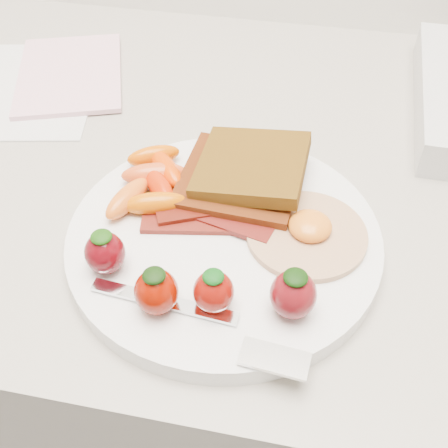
# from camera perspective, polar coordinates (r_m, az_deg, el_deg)

# --- Properties ---
(counter) EXTENTS (2.00, 0.60, 0.90)m
(counter) POSITION_cam_1_polar(r_m,az_deg,el_deg) (0.94, 0.96, -14.73)
(counter) COLOR gray
(counter) RESTS_ON ground
(plate) EXTENTS (0.27, 0.27, 0.02)m
(plate) POSITION_cam_1_polar(r_m,az_deg,el_deg) (0.49, -0.00, -1.56)
(plate) COLOR white
(plate) RESTS_ON counter
(toast_lower) EXTENTS (0.11, 0.11, 0.01)m
(toast_lower) POSITION_cam_1_polar(r_m,az_deg,el_deg) (0.52, 1.65, 4.48)
(toast_lower) COLOR #4B2009
(toast_lower) RESTS_ON plate
(toast_upper) EXTENTS (0.10, 0.10, 0.02)m
(toast_upper) POSITION_cam_1_polar(r_m,az_deg,el_deg) (0.51, 2.84, 5.93)
(toast_upper) COLOR #351F06
(toast_upper) RESTS_ON toast_lower
(fried_egg) EXTENTS (0.11, 0.11, 0.02)m
(fried_egg) POSITION_cam_1_polar(r_m,az_deg,el_deg) (0.48, 8.48, -0.80)
(fried_egg) COLOR beige
(fried_egg) RESTS_ON plate
(bacon_strips) EXTENTS (0.12, 0.07, 0.01)m
(bacon_strips) POSITION_cam_1_polar(r_m,az_deg,el_deg) (0.49, -1.42, 0.88)
(bacon_strips) COLOR #410E07
(bacon_strips) RESTS_ON plate
(baby_carrots) EXTENTS (0.08, 0.11, 0.02)m
(baby_carrots) POSITION_cam_1_polar(r_m,az_deg,el_deg) (0.52, -7.27, 4.33)
(baby_carrots) COLOR #D34C1B
(baby_carrots) RESTS_ON plate
(strawberries) EXTENTS (0.18, 0.06, 0.04)m
(strawberries) POSITION_cam_1_polar(r_m,az_deg,el_deg) (0.42, -2.93, -5.92)
(strawberries) COLOR #51050C
(strawberries) RESTS_ON plate
(fork) EXTENTS (0.17, 0.06, 0.00)m
(fork) POSITION_cam_1_polar(r_m,az_deg,el_deg) (0.42, -1.23, -10.34)
(fork) COLOR white
(fork) RESTS_ON plate
(paper_sheet) EXTENTS (0.20, 0.24, 0.00)m
(paper_sheet) POSITION_cam_1_polar(r_m,az_deg,el_deg) (0.73, -19.11, 12.92)
(paper_sheet) COLOR silver
(paper_sheet) RESTS_ON counter
(notepad) EXTENTS (0.17, 0.21, 0.01)m
(notepad) POSITION_cam_1_polar(r_m,az_deg,el_deg) (0.74, -15.37, 14.53)
(notepad) COLOR #E5ACBD
(notepad) RESTS_ON paper_sheet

